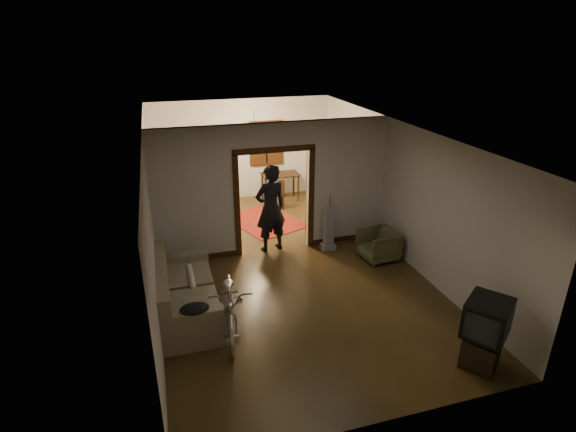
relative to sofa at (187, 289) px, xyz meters
name	(u,v)px	position (x,y,z in m)	size (l,w,h in m)	color
floor	(284,264)	(2.04, 1.23, -0.48)	(5.00, 8.50, 0.01)	#342410
ceiling	(283,130)	(2.04, 1.23, 2.32)	(5.00, 8.50, 0.01)	white
wall_back	(242,150)	(2.04, 5.48, 0.92)	(5.00, 0.02, 2.80)	beige
wall_left	(151,215)	(-0.46, 1.23, 0.92)	(0.02, 8.50, 2.80)	beige
wall_right	(398,189)	(4.54, 1.23, 0.92)	(0.02, 8.50, 2.80)	beige
partition_wall	(274,189)	(2.04, 1.98, 0.92)	(5.00, 0.14, 2.80)	beige
door_casing	(274,202)	(2.04, 1.98, 0.62)	(1.74, 0.20, 2.32)	#341C0B
far_window	(266,143)	(2.74, 5.44, 1.07)	(0.98, 0.06, 1.28)	black
chandelier	(255,128)	(2.04, 3.73, 1.87)	(0.24, 0.24, 0.24)	#FFE0A5
light_switch	(322,192)	(3.09, 1.91, 0.77)	(0.08, 0.01, 0.12)	silver
sofa	(187,289)	(0.00, 0.00, 0.00)	(0.94, 2.09, 0.96)	#696446
rolled_paper	(191,277)	(0.10, 0.30, 0.05)	(0.10, 0.10, 0.83)	beige
jacket	(195,309)	(0.05, -0.91, 0.20)	(0.43, 0.33, 0.13)	black
bicycle	(231,303)	(0.63, -0.62, 0.00)	(0.64, 1.83, 0.96)	silver
armchair	(378,245)	(4.00, 0.90, -0.15)	(0.70, 0.72, 0.66)	#4B502D
tv_stand	(481,351)	(3.91, -2.47, -0.25)	(0.51, 0.46, 0.46)	black
crt_tv	(488,318)	(3.91, -2.47, 0.32)	(0.62, 0.56, 0.53)	black
vacuum	(329,228)	(3.17, 1.63, 0.02)	(0.31, 0.25, 1.00)	gray
person	(271,208)	(1.96, 1.98, 0.49)	(0.71, 0.47, 1.94)	black
oriental_rug	(265,221)	(2.20, 3.56, -0.47)	(1.46, 1.92, 0.01)	maroon
locker	(196,178)	(0.66, 4.88, 0.41)	(0.89, 0.49, 1.77)	#1E321F
globe	(192,138)	(0.66, 4.88, 1.46)	(0.27, 0.27, 0.27)	#1E5972
desk	(280,187)	(2.99, 4.95, -0.10)	(1.03, 0.58, 0.77)	black
desk_chair	(276,193)	(2.70, 4.35, -0.05)	(0.38, 0.38, 0.85)	black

